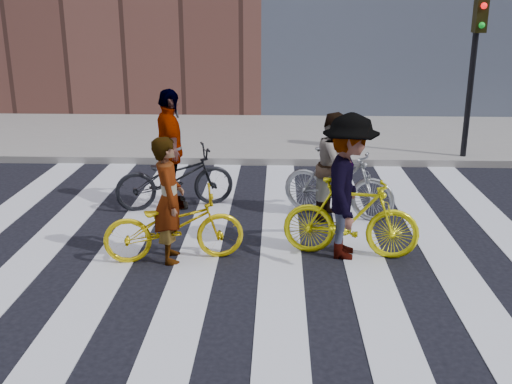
# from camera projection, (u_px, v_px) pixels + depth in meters

# --- Properties ---
(ground) EXTENTS (100.00, 100.00, 0.00)m
(ground) POSITION_uv_depth(u_px,v_px,m) (238.00, 267.00, 7.68)
(ground) COLOR black
(ground) RESTS_ON ground
(sidewalk_far) EXTENTS (100.00, 5.00, 0.15)m
(sidewalk_far) POSITION_uv_depth(u_px,v_px,m) (258.00, 136.00, 14.80)
(sidewalk_far) COLOR gray
(sidewalk_far) RESTS_ON ground
(zebra_crosswalk) EXTENTS (8.25, 10.00, 0.01)m
(zebra_crosswalk) POSITION_uv_depth(u_px,v_px,m) (238.00, 266.00, 7.68)
(zebra_crosswalk) COLOR silver
(zebra_crosswalk) RESTS_ON ground
(traffic_signal) EXTENTS (0.22, 0.42, 3.33)m
(traffic_signal) POSITION_uv_depth(u_px,v_px,m) (475.00, 53.00, 11.90)
(traffic_signal) COLOR black
(traffic_signal) RESTS_ON ground
(bike_yellow_left) EXTENTS (1.90, 0.98, 0.95)m
(bike_yellow_left) POSITION_uv_depth(u_px,v_px,m) (174.00, 226.00, 7.76)
(bike_yellow_left) COLOR yellow
(bike_yellow_left) RESTS_ON ground
(bike_silver_mid) EXTENTS (1.86, 1.22, 1.09)m
(bike_silver_mid) POSITION_uv_depth(u_px,v_px,m) (338.00, 183.00, 9.35)
(bike_silver_mid) COLOR #95999E
(bike_silver_mid) RESTS_ON ground
(bike_yellow_right) EXTENTS (1.84, 0.77, 1.07)m
(bike_yellow_right) POSITION_uv_depth(u_px,v_px,m) (351.00, 218.00, 7.87)
(bike_yellow_right) COLOR yellow
(bike_yellow_right) RESTS_ON ground
(bike_dark_rear) EXTENTS (2.05, 1.26, 1.02)m
(bike_dark_rear) POSITION_uv_depth(u_px,v_px,m) (175.00, 178.00, 9.76)
(bike_dark_rear) COLOR black
(bike_dark_rear) RESTS_ON ground
(rider_left) EXTENTS (0.51, 0.67, 1.66)m
(rider_left) POSITION_uv_depth(u_px,v_px,m) (169.00, 200.00, 7.66)
(rider_left) COLOR slate
(rider_left) RESTS_ON ground
(rider_mid) EXTENTS (0.91, 1.00, 1.66)m
(rider_mid) POSITION_uv_depth(u_px,v_px,m) (336.00, 165.00, 9.27)
(rider_mid) COLOR slate
(rider_mid) RESTS_ON ground
(rider_right) EXTENTS (0.89, 1.33, 1.92)m
(rider_right) POSITION_uv_depth(u_px,v_px,m) (349.00, 187.00, 7.74)
(rider_right) COLOR slate
(rider_right) RESTS_ON ground
(rider_rear) EXTENTS (0.82, 1.24, 1.96)m
(rider_rear) POSITION_uv_depth(u_px,v_px,m) (171.00, 150.00, 9.62)
(rider_rear) COLOR slate
(rider_rear) RESTS_ON ground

